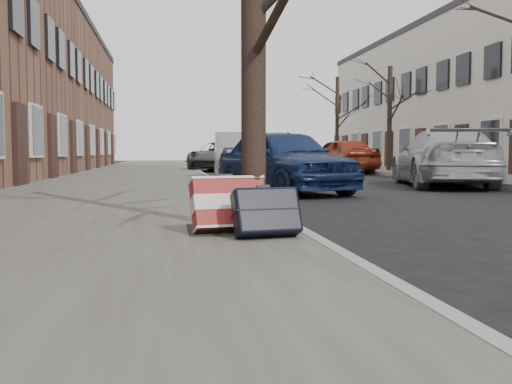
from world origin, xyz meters
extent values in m
plane|color=black|center=(0.00, 0.00, 0.00)|extent=(120.00, 120.00, 0.00)
cube|color=slate|center=(-3.70, 15.00, 0.06)|extent=(5.00, 70.00, 0.12)
cube|color=slate|center=(7.80, 15.00, 0.06)|extent=(4.00, 70.00, 0.12)
cube|color=black|center=(-2.00, 1.20, 0.13)|extent=(0.85, 0.85, 0.02)
cube|color=maroon|center=(-2.03, 0.98, 0.40)|extent=(0.78, 0.51, 0.56)
cube|color=black|center=(-1.72, 0.61, 0.37)|extent=(0.68, 0.46, 0.49)
imported|color=navy|center=(-0.01, 8.10, 0.74)|extent=(2.95, 4.66, 1.48)
imported|color=#96979C|center=(-0.32, 12.91, 0.77)|extent=(1.90, 4.77, 1.54)
imported|color=#3B3C40|center=(0.03, 23.48, 0.72)|extent=(3.95, 5.66, 1.44)
imported|color=#A5A6AC|center=(4.71, 9.75, 0.76)|extent=(3.34, 5.58, 1.52)
imported|color=maroon|center=(4.91, 19.50, 0.76)|extent=(2.53, 4.73, 1.53)
cylinder|color=black|center=(7.20, 19.67, 2.42)|extent=(0.21, 0.21, 4.60)
cylinder|color=black|center=(7.20, 27.59, 2.70)|extent=(0.21, 0.21, 5.16)
camera|label=1|loc=(-2.64, -4.62, 0.92)|focal=40.00mm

